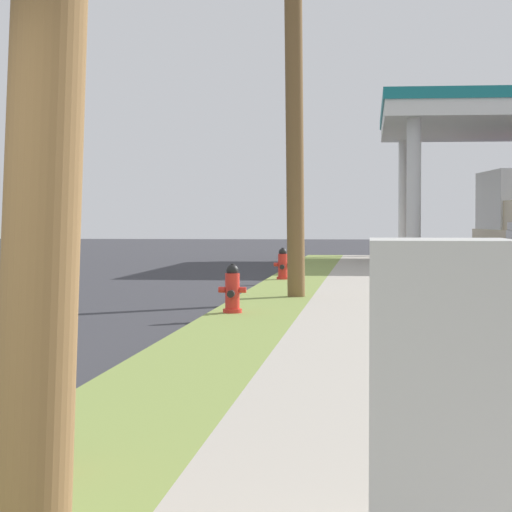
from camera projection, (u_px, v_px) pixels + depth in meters
fire_hydrant_nearest at (5, 418)px, 5.91m from camera, size 0.42×0.38×0.74m
fire_hydrant_second at (232, 291)px, 16.28m from camera, size 0.42×0.38×0.74m
fire_hydrant_third at (283, 266)px, 25.40m from camera, size 0.42×0.37×0.74m
utility_pole_midground at (294, 39)px, 19.35m from camera, size 0.44×1.40×9.15m
utility_cabinet at (439, 422)px, 4.18m from camera, size 0.60×0.74×1.34m
car_black_by_far_pump at (505, 239)px, 44.08m from camera, size 2.17×4.60×1.57m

